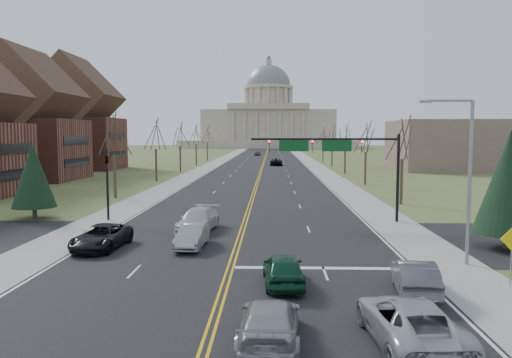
# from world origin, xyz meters

# --- Properties ---
(ground) EXTENTS (600.00, 600.00, 0.00)m
(ground) POSITION_xyz_m (0.00, 0.00, 0.00)
(ground) COLOR #515B2D
(ground) RESTS_ON ground
(road) EXTENTS (20.00, 380.00, 0.01)m
(road) POSITION_xyz_m (0.00, 110.00, 0.01)
(road) COLOR black
(road) RESTS_ON ground
(cross_road) EXTENTS (120.00, 14.00, 0.01)m
(cross_road) POSITION_xyz_m (0.00, 6.00, 0.01)
(cross_road) COLOR black
(cross_road) RESTS_ON ground
(sidewalk_left) EXTENTS (4.00, 380.00, 0.03)m
(sidewalk_left) POSITION_xyz_m (-12.00, 110.00, 0.01)
(sidewalk_left) COLOR gray
(sidewalk_left) RESTS_ON ground
(sidewalk_right) EXTENTS (4.00, 380.00, 0.03)m
(sidewalk_right) POSITION_xyz_m (12.00, 110.00, 0.01)
(sidewalk_right) COLOR gray
(sidewalk_right) RESTS_ON ground
(center_line) EXTENTS (0.42, 380.00, 0.01)m
(center_line) POSITION_xyz_m (0.00, 110.00, 0.01)
(center_line) COLOR gold
(center_line) RESTS_ON road
(edge_line_left) EXTENTS (0.15, 380.00, 0.01)m
(edge_line_left) POSITION_xyz_m (-9.80, 110.00, 0.01)
(edge_line_left) COLOR silver
(edge_line_left) RESTS_ON road
(edge_line_right) EXTENTS (0.15, 380.00, 0.01)m
(edge_line_right) POSITION_xyz_m (9.80, 110.00, 0.01)
(edge_line_right) COLOR silver
(edge_line_right) RESTS_ON road
(stop_bar) EXTENTS (9.50, 0.50, 0.01)m
(stop_bar) POSITION_xyz_m (5.00, -1.00, 0.01)
(stop_bar) COLOR silver
(stop_bar) RESTS_ON road
(capitol) EXTENTS (90.00, 60.00, 50.00)m
(capitol) POSITION_xyz_m (0.00, 249.91, 14.20)
(capitol) COLOR beige
(capitol) RESTS_ON ground
(signal_mast) EXTENTS (12.12, 0.44, 7.20)m
(signal_mast) POSITION_xyz_m (7.45, 13.50, 5.76)
(signal_mast) COLOR black
(signal_mast) RESTS_ON ground
(signal_left) EXTENTS (0.32, 0.36, 6.00)m
(signal_left) POSITION_xyz_m (-11.50, 13.50, 3.71)
(signal_left) COLOR black
(signal_left) RESTS_ON ground
(street_light) EXTENTS (2.90, 0.25, 9.07)m
(street_light) POSITION_xyz_m (12.74, 0.00, 5.23)
(street_light) COLOR gray
(street_light) RESTS_ON ground
(warn_sign) EXTENTS (1.13, 0.07, 2.87)m
(warn_sign) POSITION_xyz_m (13.50, -4.02, 2.02)
(warn_sign) COLOR gray
(warn_sign) RESTS_ON ground
(tree_r_0) EXTENTS (3.74, 3.74, 8.50)m
(tree_r_0) POSITION_xyz_m (15.50, 24.00, 6.55)
(tree_r_0) COLOR #342B1F
(tree_r_0) RESTS_ON ground
(tree_l_0) EXTENTS (3.96, 3.96, 9.00)m
(tree_l_0) POSITION_xyz_m (-15.50, 28.00, 6.94)
(tree_l_0) COLOR #342B1F
(tree_l_0) RESTS_ON ground
(tree_r_1) EXTENTS (3.74, 3.74, 8.50)m
(tree_r_1) POSITION_xyz_m (15.50, 44.00, 6.55)
(tree_r_1) COLOR #342B1F
(tree_r_1) RESTS_ON ground
(tree_l_1) EXTENTS (3.96, 3.96, 9.00)m
(tree_l_1) POSITION_xyz_m (-15.50, 48.00, 6.94)
(tree_l_1) COLOR #342B1F
(tree_l_1) RESTS_ON ground
(tree_r_2) EXTENTS (3.74, 3.74, 8.50)m
(tree_r_2) POSITION_xyz_m (15.50, 64.00, 6.55)
(tree_r_2) COLOR #342B1F
(tree_r_2) RESTS_ON ground
(tree_l_2) EXTENTS (3.96, 3.96, 9.00)m
(tree_l_2) POSITION_xyz_m (-15.50, 68.00, 6.94)
(tree_l_2) COLOR #342B1F
(tree_l_2) RESTS_ON ground
(tree_r_3) EXTENTS (3.74, 3.74, 8.50)m
(tree_r_3) POSITION_xyz_m (15.50, 84.00, 6.55)
(tree_r_3) COLOR #342B1F
(tree_r_3) RESTS_ON ground
(tree_l_3) EXTENTS (3.96, 3.96, 9.00)m
(tree_l_3) POSITION_xyz_m (-15.50, 88.00, 6.94)
(tree_l_3) COLOR #342B1F
(tree_l_3) RESTS_ON ground
(tree_r_4) EXTENTS (3.74, 3.74, 8.50)m
(tree_r_4) POSITION_xyz_m (15.50, 104.00, 6.55)
(tree_r_4) COLOR #342B1F
(tree_r_4) RESTS_ON ground
(tree_l_4) EXTENTS (3.96, 3.96, 9.00)m
(tree_l_4) POSITION_xyz_m (-15.50, 108.00, 6.94)
(tree_l_4) COLOR #342B1F
(tree_l_4) RESTS_ON ground
(conifer_r) EXTENTS (4.20, 4.20, 7.50)m
(conifer_r) POSITION_xyz_m (17.00, 4.00, 4.25)
(conifer_r) COLOR #342B1F
(conifer_r) RESTS_ON ground
(conifer_l) EXTENTS (3.64, 3.64, 6.50)m
(conifer_l) POSITION_xyz_m (-18.00, 14.00, 3.74)
(conifer_l) COLOR #342B1F
(conifer_l) RESTS_ON ground
(bldg_left_mid) EXTENTS (15.10, 14.28, 20.75)m
(bldg_left_mid) POSITION_xyz_m (-36.00, 50.00, 8.54)
(bldg_left_mid) COLOR brown
(bldg_left_mid) RESTS_ON ground
(bldg_left_far) EXTENTS (17.10, 14.28, 23.25)m
(bldg_left_far) POSITION_xyz_m (-38.00, 74.00, 9.54)
(bldg_left_far) COLOR brown
(bldg_left_far) RESTS_ON ground
(bldg_right_mass) EXTENTS (25.00, 20.00, 10.00)m
(bldg_right_mass) POSITION_xyz_m (40.00, 76.00, 5.00)
(bldg_right_mass) COLOR #6D584E
(bldg_right_mass) RESTS_ON ground
(car_nb_inner_lead) EXTENTS (2.11, 4.66, 1.55)m
(car_nb_inner_lead) POSITION_xyz_m (2.79, -4.11, 0.79)
(car_nb_inner_lead) COLOR #0E3F27
(car_nb_inner_lead) RESTS_ON road
(car_nb_outer_lead) EXTENTS (2.20, 4.89, 1.56)m
(car_nb_outer_lead) POSITION_xyz_m (8.67, -5.24, 0.79)
(car_nb_outer_lead) COLOR #52545A
(car_nb_outer_lead) RESTS_ON road
(car_nb_outer_second) EXTENTS (3.08, 6.02, 1.63)m
(car_nb_outer_second) POSITION_xyz_m (6.96, -10.74, 0.83)
(car_nb_outer_second) COLOR #ACAEB4
(car_nb_outer_second) RESTS_ON road
(car_nb_inner_second) EXTENTS (2.33, 5.23, 1.49)m
(car_nb_inner_second) POSITION_xyz_m (2.17, -10.74, 0.76)
(car_nb_inner_second) COLOR #94989B
(car_nb_inner_second) RESTS_ON road
(car_sb_inner_lead) EXTENTS (1.75, 4.53, 1.47)m
(car_sb_inner_lead) POSITION_xyz_m (-2.83, 3.63, 0.75)
(car_sb_inner_lead) COLOR gray
(car_sb_inner_lead) RESTS_ON road
(car_sb_outer_lead) EXTENTS (2.91, 5.55, 1.49)m
(car_sb_outer_lead) POSITION_xyz_m (-8.49, 3.16, 0.76)
(car_sb_outer_lead) COLOR black
(car_sb_outer_lead) RESTS_ON road
(car_sb_inner_second) EXTENTS (2.94, 5.96, 1.67)m
(car_sb_inner_second) POSITION_xyz_m (-3.26, 9.13, 0.84)
(car_sb_inner_second) COLOR #B9B9B9
(car_sb_inner_second) RESTS_ON road
(car_far_nb) EXTENTS (2.78, 5.99, 1.66)m
(car_far_nb) POSITION_xyz_m (3.09, 87.71, 0.84)
(car_far_nb) COLOR black
(car_far_nb) RESTS_ON road
(car_far_sb) EXTENTS (2.34, 4.73, 1.55)m
(car_far_sb) POSITION_xyz_m (-2.84, 141.53, 0.79)
(car_far_sb) COLOR #4D4F54
(car_far_sb) RESTS_ON road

